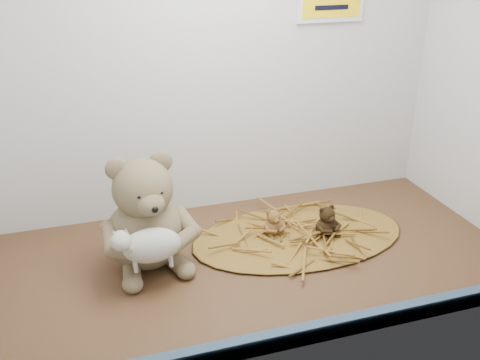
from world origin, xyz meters
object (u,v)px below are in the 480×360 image
object	(u,v)px
main_teddy	(144,211)
toy_lamb	(152,245)
mini_teddy_tan	(273,221)
mini_teddy_brown	(326,220)

from	to	relation	value
main_teddy	toy_lamb	world-z (taller)	main_teddy
toy_lamb	mini_teddy_tan	bearing A→B (deg)	20.52
main_teddy	toy_lamb	distance (cm)	10.07
toy_lamb	mini_teddy_brown	bearing A→B (deg)	9.88
main_teddy	toy_lamb	xyz separation A→B (cm)	(0.00, -9.56, -3.14)
main_teddy	mini_teddy_tan	bearing A→B (deg)	-4.25
toy_lamb	mini_teddy_tan	world-z (taller)	toy_lamb
toy_lamb	mini_teddy_tan	distance (cm)	34.03
mini_teddy_tan	toy_lamb	bearing A→B (deg)	-167.63
main_teddy	mini_teddy_brown	distance (cm)	44.66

